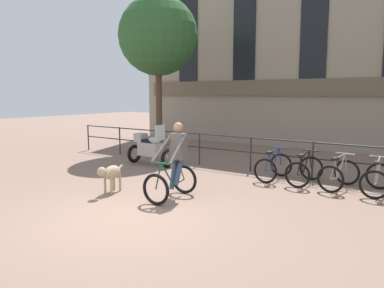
# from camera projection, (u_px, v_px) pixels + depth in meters

# --- Properties ---
(ground_plane) EXTENTS (60.00, 60.00, 0.00)m
(ground_plane) POSITION_uv_depth(u_px,v_px,m) (128.00, 216.00, 7.17)
(ground_plane) COLOR #846656
(canal_railing) EXTENTS (15.05, 0.05, 1.05)m
(canal_railing) POSITION_uv_depth(u_px,v_px,m) (251.00, 148.00, 11.28)
(canal_railing) COLOR #2D2B28
(canal_railing) RESTS_ON ground_plane
(building_facade) EXTENTS (18.00, 0.72, 8.46)m
(building_facade) POSITION_uv_depth(u_px,v_px,m) (316.00, 48.00, 15.49)
(building_facade) COLOR gray
(building_facade) RESTS_ON ground_plane
(cyclist_with_bike) EXTENTS (0.75, 1.21, 1.70)m
(cyclist_with_bike) POSITION_uv_depth(u_px,v_px,m) (174.00, 164.00, 8.38)
(cyclist_with_bike) COLOR black
(cyclist_with_bike) RESTS_ON ground_plane
(dog) EXTENTS (0.38, 0.97, 0.68)m
(dog) POSITION_uv_depth(u_px,v_px,m) (110.00, 173.00, 8.83)
(dog) COLOR tan
(dog) RESTS_ON ground_plane
(parked_motorcycle) EXTENTS (1.64, 0.67, 1.35)m
(parked_motorcycle) POSITION_uv_depth(u_px,v_px,m) (150.00, 148.00, 12.28)
(parked_motorcycle) COLOR black
(parked_motorcycle) RESTS_ON ground_plane
(parked_bicycle_near_lamp) EXTENTS (0.67, 1.11, 0.86)m
(parked_bicycle_near_lamp) POSITION_uv_depth(u_px,v_px,m) (273.00, 167.00, 10.21)
(parked_bicycle_near_lamp) COLOR black
(parked_bicycle_near_lamp) RESTS_ON ground_plane
(parked_bicycle_mid_left) EXTENTS (0.67, 1.11, 0.86)m
(parked_bicycle_mid_left) POSITION_uv_depth(u_px,v_px,m) (305.00, 170.00, 9.72)
(parked_bicycle_mid_left) COLOR black
(parked_bicycle_mid_left) RESTS_ON ground_plane
(parked_bicycle_mid_right) EXTENTS (0.79, 1.18, 0.86)m
(parked_bicycle_mid_right) POSITION_uv_depth(u_px,v_px,m) (339.00, 175.00, 9.22)
(parked_bicycle_mid_right) COLOR black
(parked_bicycle_mid_right) RESTS_ON ground_plane
(parked_bicycle_far_end) EXTENTS (0.72, 1.14, 0.86)m
(parked_bicycle_far_end) POSITION_uv_depth(u_px,v_px,m) (377.00, 179.00, 8.73)
(parked_bicycle_far_end) COLOR black
(parked_bicycle_far_end) RESTS_ON ground_plane
(tree_canalside_left) EXTENTS (3.21, 3.21, 6.27)m
(tree_canalside_left) POSITION_uv_depth(u_px,v_px,m) (158.00, 36.00, 15.08)
(tree_canalside_left) COLOR brown
(tree_canalside_left) RESTS_ON ground_plane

